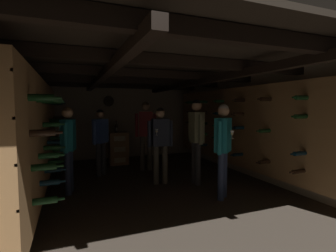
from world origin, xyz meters
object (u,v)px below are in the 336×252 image
(display_bottle, at_px, (116,128))
(person_guest_mid_right, at_px, (196,133))
(person_guest_rear_center, at_px, (146,129))
(person_guest_far_left, at_px, (101,136))
(person_guest_near_right, at_px, (223,142))
(wine_crate_stack, at_px, (119,148))
(person_guest_mid_left, at_px, (68,142))
(person_host_center, at_px, (160,138))

(display_bottle, height_order, person_guest_mid_right, person_guest_mid_right)
(display_bottle, xyz_separation_m, person_guest_mid_right, (1.23, -2.38, 0.04))
(person_guest_rear_center, distance_m, person_guest_far_left, 1.15)
(display_bottle, height_order, person_guest_near_right, person_guest_near_right)
(wine_crate_stack, distance_m, person_guest_mid_left, 2.48)
(person_guest_far_left, height_order, person_guest_near_right, person_guest_near_right)
(person_guest_mid_right, distance_m, person_guest_far_left, 2.25)
(person_host_center, bearing_deg, wine_crate_stack, 102.77)
(person_guest_mid_left, xyz_separation_m, person_guest_far_left, (0.69, 1.03, -0.04))
(wine_crate_stack, bearing_deg, person_guest_mid_left, -122.26)
(person_guest_near_right, bearing_deg, person_guest_mid_right, 92.15)
(person_guest_mid_right, relative_size, person_guest_near_right, 1.06)
(wine_crate_stack, bearing_deg, person_guest_near_right, -70.23)
(person_host_center, height_order, person_guest_mid_right, person_guest_mid_right)
(wine_crate_stack, distance_m, display_bottle, 0.59)
(wine_crate_stack, height_order, person_guest_mid_left, person_guest_mid_left)
(person_guest_mid_left, bearing_deg, person_guest_far_left, 56.02)
(person_guest_mid_right, relative_size, person_guest_far_left, 1.13)
(person_guest_mid_right, height_order, person_guest_near_right, person_guest_mid_right)
(display_bottle, bearing_deg, wine_crate_stack, 27.58)
(display_bottle, xyz_separation_m, person_guest_near_right, (1.26, -3.30, -0.04))
(person_guest_mid_right, distance_m, person_guest_near_right, 0.92)
(person_guest_mid_left, distance_m, person_guest_near_right, 2.80)
(person_host_center, distance_m, person_guest_near_right, 1.41)
(person_guest_mid_left, relative_size, person_guest_mid_right, 0.92)
(person_guest_mid_left, height_order, person_guest_far_left, person_guest_mid_left)
(display_bottle, bearing_deg, person_guest_mid_right, -62.67)
(person_guest_mid_left, bearing_deg, wine_crate_stack, 57.74)
(person_guest_mid_left, bearing_deg, person_guest_rear_center, 32.38)
(person_guest_mid_left, distance_m, person_guest_mid_right, 2.49)
(person_guest_mid_right, bearing_deg, person_guest_near_right, -87.85)
(display_bottle, distance_m, person_host_center, 2.16)
(person_guest_mid_left, relative_size, person_guest_near_right, 0.97)
(wine_crate_stack, distance_m, person_guest_near_right, 3.58)
(display_bottle, relative_size, person_guest_near_right, 0.21)
(display_bottle, height_order, person_guest_far_left, person_guest_far_left)
(person_host_center, relative_size, person_guest_far_left, 1.03)
(display_bottle, distance_m, person_guest_mid_right, 2.68)
(person_host_center, xyz_separation_m, person_guest_far_left, (-1.08, 1.10, -0.03))
(person_host_center, height_order, person_guest_mid_left, person_guest_mid_left)
(person_guest_near_right, bearing_deg, person_guest_rear_center, 105.24)
(wine_crate_stack, xyz_separation_m, person_guest_rear_center, (0.53, -0.89, 0.61))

